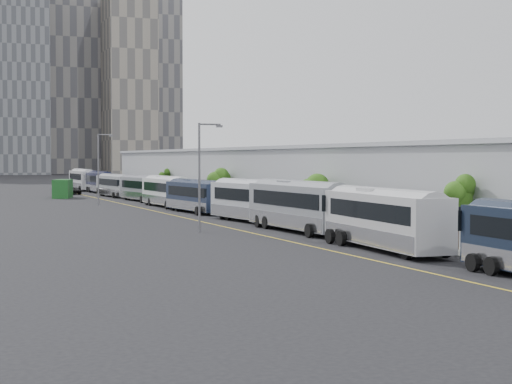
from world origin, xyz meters
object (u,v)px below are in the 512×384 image
street_lamp_near (202,169)px  suv (70,190)px  bus_2 (384,224)px  bus_4 (254,205)px  bus_8 (115,187)px  shipping_container (63,189)px  bus_6 (167,194)px  bus_5 (196,199)px  street_lamp_far (100,164)px  bus_3 (299,210)px  bus_10 (82,181)px  bus_7 (143,190)px  bus_9 (100,184)px

street_lamp_near → suv: size_ratio=1.56×
bus_2 → street_lamp_near: (-6.78, 17.26, 3.40)m
bus_4 → bus_8: (-0.81, 56.56, -0.18)m
bus_8 → shipping_container: (-8.07, -0.67, -0.09)m
bus_6 → bus_8: bus_6 is taller
bus_8 → suv: (-4.93, 12.04, -0.70)m
bus_5 → shipping_container: bearing=97.2°
bus_6 → suv: bearing=95.2°
street_lamp_far → suv: street_lamp_far is taller
bus_3 → street_lamp_near: (-7.38, 2.52, 3.34)m
bus_10 → suv: 17.36m
bus_3 → street_lamp_near: street_lamp_near is taller
bus_6 → bus_7: size_ratio=1.04×
bus_5 → street_lamp_near: size_ratio=1.42×
bus_9 → bus_10: (-0.71, 12.87, 0.10)m
bus_7 → street_lamp_near: street_lamp_near is taller
shipping_container → suv: shipping_container is taller
bus_7 → street_lamp_near: (-7.53, -49.98, 3.56)m
bus_3 → bus_5: size_ratio=1.13×
bus_3 → bus_7: 52.50m
bus_5 → shipping_container: 41.14m
bus_5 → bus_7: 26.35m
suv → bus_9: bearing=23.4°
bus_6 → bus_3: bearing=-91.4°
street_lamp_far → suv: 33.74m
bus_5 → bus_3: bearing=-93.2°
bus_5 → bus_8: 41.00m
bus_8 → bus_3: bearing=-94.8°
suv → bus_5: bearing=-94.3°
bus_3 → bus_4: 10.60m
bus_3 → street_lamp_far: (-7.07, 45.79, 3.49)m
bus_10 → street_lamp_near: 93.61m
bus_5 → bus_10: bearing=85.8°
bus_4 → street_lamp_far: 36.13m
bus_9 → bus_10: bearing=92.8°
suv → bus_10: bearing=63.5°
bus_10 → bus_9: bearing=-86.9°
bus_2 → suv: size_ratio=2.45×
bus_5 → bus_8: size_ratio=1.02×
bus_5 → bus_7: bearing=84.5°
bus_4 → shipping_container: size_ratio=2.57×
bus_8 → bus_10: size_ratio=0.90×
shipping_container → suv: size_ratio=0.95×
bus_7 → street_lamp_near: size_ratio=1.42×
suv → bus_2: bearing=-96.8°
bus_6 → bus_9: bearing=87.3°
bus_9 → street_lamp_near: bearing=-95.8°
bus_3 → bus_5: (-0.45, 26.16, -0.22)m
bus_7 → bus_2: bearing=-96.0°
street_lamp_near → street_lamp_far: size_ratio=0.97×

